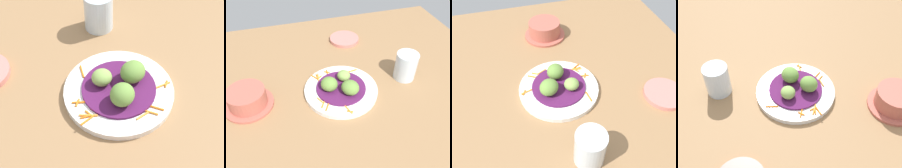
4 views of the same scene
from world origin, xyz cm
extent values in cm
cube|color=#936D47|center=(0.00, 0.00, 1.00)|extent=(110.00, 110.00, 2.00)
cylinder|color=white|center=(5.33, 2.78, 2.75)|extent=(23.09, 23.09, 1.50)
cylinder|color=#51194C|center=(5.33, 2.78, 3.78)|extent=(15.55, 15.55, 0.57)
cylinder|color=orange|center=(-1.22, 8.88, 3.70)|extent=(2.88, 1.87, 0.40)
cylinder|color=orange|center=(1.95, 10.32, 3.70)|extent=(2.75, 1.68, 0.40)
cylinder|color=orange|center=(14.17, 5.14, 3.70)|extent=(1.16, 1.87, 0.40)
cylinder|color=orange|center=(-4.75, 3.10, 3.70)|extent=(1.19, 1.82, 0.40)
cylinder|color=orange|center=(12.34, 8.57, 3.70)|extent=(3.67, 1.02, 0.40)
cylinder|color=orange|center=(12.88, 8.83, 3.70)|extent=(2.19, 0.65, 0.40)
cylinder|color=orange|center=(-0.25, 9.86, 3.70)|extent=(2.47, 1.65, 0.40)
cylinder|color=orange|center=(12.17, 8.20, 3.70)|extent=(1.60, 1.91, 0.40)
cylinder|color=orange|center=(-3.89, 3.33, 3.70)|extent=(3.59, 1.47, 0.40)
cylinder|color=orange|center=(13.69, 5.12, 3.70)|extent=(3.20, 0.73, 0.40)
cylinder|color=orange|center=(12.44, -3.22, 3.70)|extent=(0.80, 3.57, 0.40)
cylinder|color=orange|center=(12.64, 9.66, 3.70)|extent=(3.01, 2.15, 0.40)
ellipsoid|color=#84A851|center=(8.60, 0.92, 5.68)|extent=(5.57, 5.48, 3.22)
ellipsoid|color=olive|center=(5.32, 6.55, 6.28)|extent=(6.90, 7.00, 4.43)
ellipsoid|color=olive|center=(2.08, 0.89, 6.27)|extent=(7.43, 7.36, 4.41)
cylinder|color=#B75B4C|center=(7.45, 30.90, 2.40)|extent=(14.66, 14.66, 0.80)
cylinder|color=#B75B4C|center=(7.45, 30.90, 5.30)|extent=(11.24, 11.24, 5.00)
cylinder|color=silver|center=(6.52, -19.83, 6.63)|extent=(7.13, 7.13, 9.25)
camera|label=1|loc=(13.60, 45.80, 56.11)|focal=52.61mm
camera|label=2|loc=(-46.83, 18.91, 54.98)|focal=38.24mm
camera|label=3|loc=(-6.52, -44.85, 55.75)|focal=39.55mm
camera|label=4|loc=(60.51, 6.60, 63.23)|focal=44.44mm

